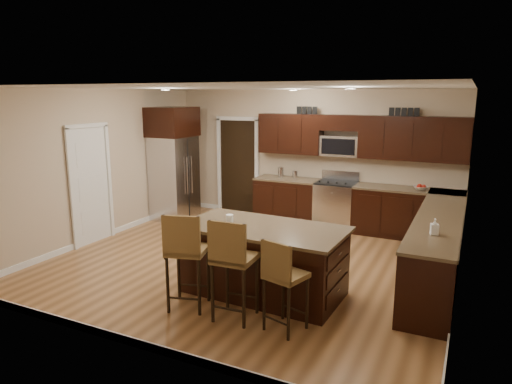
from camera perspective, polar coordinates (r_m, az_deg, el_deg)
The scene contains 23 objects.
floor at distance 7.31m, azimuth -0.81°, elevation -8.76°, with size 6.00×6.00×0.00m, color #9C6A3E.
ceiling at distance 6.83m, azimuth -0.88°, elevation 12.92°, with size 6.00×6.00×0.00m, color silver.
wall_back at distance 9.45m, azimuth 6.67°, elevation 4.41°, with size 6.00×6.00×0.00m, color tan.
wall_left at distance 8.69m, azimuth -18.84°, elevation 3.17°, with size 5.50×5.50×0.00m, color tan.
wall_right at distance 6.23m, azimuth 24.65°, elevation -0.60°, with size 5.50×5.50×0.00m, color tan.
base_cabinets at distance 7.93m, azimuth 16.43°, elevation -4.06°, with size 4.02×3.96×0.92m.
upper_cabinets at distance 8.95m, azimuth 12.75°, elevation 6.92°, with size 4.00×0.33×0.80m.
range at distance 9.13m, azimuth 9.94°, elevation -1.57°, with size 0.76×0.64×1.11m.
microwave at distance 9.08m, azimuth 10.48°, elevation 5.69°, with size 0.76×0.31×0.40m, color silver.
doorway at distance 10.14m, azimuth -2.25°, elevation 3.17°, with size 0.85×0.03×2.06m, color black.
pantry_door at distance 8.53m, azimuth -20.00°, elevation 0.67°, with size 0.03×0.80×2.04m, color white.
letter_decor at distance 8.96m, azimuth 11.98°, elevation 9.88°, with size 2.20×0.03×0.15m, color black, non-canonical shape.
island at distance 6.10m, azimuth 0.90°, elevation -8.74°, with size 2.19×1.20×0.92m.
stool_left at distance 5.59m, azimuth -8.80°, elevation -7.20°, with size 0.57×0.57×1.23m.
stool_mid at distance 5.27m, azimuth -3.00°, elevation -8.27°, with size 0.49×0.49×1.23m.
stool_right at distance 5.07m, azimuth 3.34°, elevation -10.35°, with size 0.49×0.49×1.07m.
refrigerator at distance 9.74m, azimuth -10.25°, elevation 3.68°, with size 0.79×0.93×2.35m.
floor_mat at distance 8.63m, azimuth 3.11°, elevation -5.42°, with size 0.80×0.53×0.01m, color brown.
fruit_bowl at distance 8.75m, azimuth 19.89°, elevation 0.50°, with size 0.25×0.25×0.06m, color silver.
soap_bottle at distance 5.99m, azimuth 21.42°, elevation -4.06°, with size 0.09×0.09×0.20m, color #B2B2B2.
canister_tall at distance 9.40m, azimuth 3.12°, elevation 2.44°, with size 0.12×0.12×0.22m, color silver.
canister_short at distance 9.29m, azimuth 4.90°, elevation 2.15°, with size 0.11×0.11×0.17m, color silver.
island_jar at distance 6.15m, azimuth -3.32°, elevation -3.30°, with size 0.10×0.10×0.10m, color white.
Camera 1 is at (3.06, -6.11, 2.60)m, focal length 32.00 mm.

